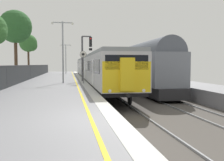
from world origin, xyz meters
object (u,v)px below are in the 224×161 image
Objects in this scene: freight_train_adjacent_track at (119,65)px; platform_lamp_far at (66,56)px; platform_lamp_mid at (63,47)px; speed_limit_sign at (83,63)px; commuter_train_at_platform at (93,68)px; background_tree_right at (29,44)px; background_tree_left at (16,28)px; signal_gantry at (85,53)px.

platform_lamp_far is (-7.64, 11.35, 1.59)m from freight_train_adjacent_track.
freight_train_adjacent_track is 7.31× the size of platform_lamp_mid.
freight_train_adjacent_track reaches higher than speed_limit_sign.
background_tree_right is at bearing 131.37° from commuter_train_at_platform.
platform_lamp_mid is 0.65× the size of background_tree_left.
platform_lamp_mid is at bearing -60.48° from background_tree_left.
background_tree_left is (-6.07, 10.72, 3.06)m from platform_lamp_mid.
platform_lamp_mid is at bearing -73.65° from background_tree_right.
freight_train_adjacent_track is 7.65× the size of platform_lamp_far.
speed_limit_sign is at bearing -113.04° from freight_train_adjacent_track.
speed_limit_sign is at bearing -85.93° from platform_lamp_far.
platform_lamp_mid is at bearing 153.16° from speed_limit_sign.
commuter_train_at_platform is at bearing 68.25° from platform_lamp_mid.
commuter_train_at_platform is 11.07m from background_tree_left.
background_tree_right is at bearing 106.35° from platform_lamp_mid.
background_tree_left is (-7.86, 11.62, 4.52)m from speed_limit_sign.
platform_lamp_far is at bearing 65.78° from background_tree_left.
commuter_train_at_platform is 13.64× the size of speed_limit_sign.
platform_lamp_mid is (-7.64, -12.85, 1.72)m from freight_train_adjacent_track.
background_tree_right is (0.25, 9.13, -1.32)m from background_tree_left.
background_tree_left is (-6.07, -13.49, 3.19)m from platform_lamp_far.
speed_limit_sign is (-1.85, -10.01, 0.57)m from commuter_train_at_platform.
signal_gantry is 0.86× the size of platform_lamp_far.
platform_lamp_mid is (-1.79, 0.90, 1.46)m from speed_limit_sign.
background_tree_right is (-9.45, 10.73, 3.77)m from commuter_train_at_platform.
freight_train_adjacent_track is 13.77m from platform_lamp_far.
freight_train_adjacent_track is 14.95m from speed_limit_sign.
commuter_train_at_platform is 7.08× the size of platform_lamp_mid.
background_tree_left is at bearing 124.06° from speed_limit_sign.
platform_lamp_far reaches higher than commuter_train_at_platform.
platform_lamp_mid is at bearing -111.75° from commuter_train_at_platform.
background_tree_left is (-13.71, -2.14, 4.78)m from freight_train_adjacent_track.
platform_lamp_far is at bearing 103.53° from commuter_train_at_platform.
signal_gantry is (-1.46, -6.58, 1.63)m from commuter_train_at_platform.
speed_limit_sign is at bearing -26.84° from platform_lamp_mid.
background_tree_left reaches higher than freight_train_adjacent_track.
platform_lamp_mid is at bearing -130.74° from signal_gantry.
background_tree_right is (-7.99, 17.32, 2.15)m from signal_gantry.
freight_train_adjacent_track is 14.67m from background_tree_left.
freight_train_adjacent_track is at bearing 62.13° from signal_gantry.
speed_limit_sign is 14.74m from background_tree_left.
freight_train_adjacent_track is at bearing 66.96° from speed_limit_sign.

